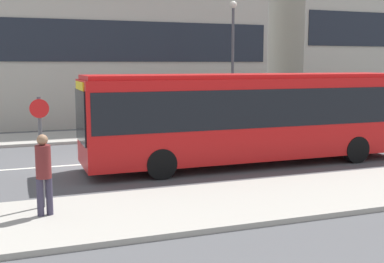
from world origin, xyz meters
name	(u,v)px	position (x,y,z in m)	size (l,w,h in m)	color
ground_plane	(96,164)	(0.00, 0.00, 0.00)	(120.00, 120.00, 0.00)	#4F4F51
sidewalk_near	(138,213)	(0.00, -6.25, 0.07)	(44.00, 3.50, 0.13)	#A39E93
sidewalk_far	(76,137)	(0.00, 6.25, 0.07)	(44.00, 3.50, 0.13)	#A39E93
lane_centerline	(96,163)	(0.00, 0.00, 0.00)	(41.80, 0.16, 0.01)	silver
city_bus	(251,113)	(5.12, -1.92, 1.82)	(11.73, 2.50, 3.17)	red
parked_car_0	(326,121)	(12.14, 3.48, 0.63)	(4.41, 1.85, 1.32)	maroon
pedestrian_near_stop	(44,169)	(-2.06, -5.92, 1.19)	(0.35, 0.34, 1.85)	#383347
bus_stop_sign	(41,143)	(-2.07, -5.26, 1.67)	(0.44, 0.12, 2.63)	#4C4C51
street_lamp	(233,52)	(7.63, 5.10, 4.08)	(0.36, 0.36, 6.42)	#4C4C51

